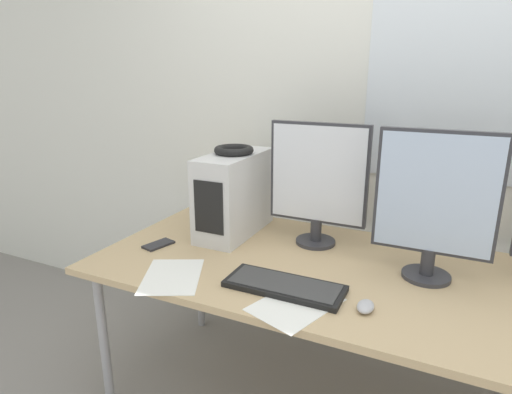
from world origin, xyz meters
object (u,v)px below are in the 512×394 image
monitor_right_near (435,203)px  keyboard (284,286)px  monitor_main (318,181)px  pc_tower (234,194)px  mouse (366,306)px  headphones (234,150)px  cell_phone (158,245)px

monitor_right_near → keyboard: bearing=-145.6°
monitor_main → keyboard: monitor_main is taller
pc_tower → monitor_main: bearing=4.7°
mouse → headphones: bearing=148.3°
monitor_right_near → cell_phone: (-1.11, -0.18, -0.29)m
pc_tower → cell_phone: (-0.23, -0.30, -0.19)m
cell_phone → monitor_main: bearing=42.7°
monitor_right_near → cell_phone: bearing=-170.6°
headphones → monitor_right_near: 0.89m
mouse → cell_phone: mouse is taller
headphones → pc_tower: bearing=-90.0°
pc_tower → monitor_main: (0.40, 0.03, 0.10)m
pc_tower → cell_phone: pc_tower is taller
headphones → monitor_main: size_ratio=0.33×
keyboard → mouse: size_ratio=5.01×
monitor_main → monitor_right_near: size_ratio=0.97×
pc_tower → cell_phone: size_ratio=3.15×
monitor_main → mouse: monitor_main is taller
pc_tower → headphones: headphones is taller
pc_tower → monitor_right_near: size_ratio=0.84×
monitor_main → cell_phone: bearing=-152.4°
pc_tower → headphones: bearing=90.0°
keyboard → pc_tower: bearing=135.4°
monitor_right_near → mouse: 0.46m
keyboard → mouse: bearing=-4.3°
keyboard → monitor_main: bearing=93.8°
pc_tower → mouse: (0.72, -0.44, -0.18)m
cell_phone → pc_tower: bearing=67.1°
monitor_right_near → cell_phone: size_ratio=3.75×
headphones → cell_phone: bearing=-127.9°
monitor_right_near → cell_phone: monitor_right_near is taller
monitor_main → cell_phone: (-0.63, -0.33, -0.29)m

